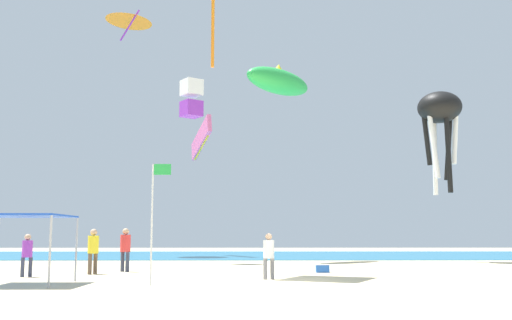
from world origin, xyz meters
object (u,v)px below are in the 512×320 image
object	(u,v)px
person_central	(125,246)
kite_box_white	(192,98)
canopy_tent	(24,219)
kite_octopus_black	(440,113)
banner_flag	(154,212)
kite_delta_orange	(129,18)
person_leftmost	(269,252)
kite_inflatable_green	(278,81)
person_rightmost	(27,252)
cooler_box	(322,268)
kite_parafoil_pink	(201,139)
person_near_tent	(93,248)

from	to	relation	value
person_central	kite_box_white	bearing A→B (deg)	116.57
canopy_tent	kite_octopus_black	xyz separation A→B (m)	(19.19, 16.49, 7.05)
canopy_tent	kite_box_white	bearing A→B (deg)	75.74
banner_flag	kite_delta_orange	xyz separation A→B (m)	(-6.78, 27.21, 16.88)
person_leftmost	kite_octopus_black	size ratio (longest dim) A/B	0.26
kite_octopus_black	kite_inflatable_green	world-z (taller)	kite_inflatable_green
person_leftmost	kite_delta_orange	world-z (taller)	kite_delta_orange
kite_octopus_black	kite_delta_orange	distance (m)	26.02
banner_flag	kite_box_white	xyz separation A→B (m)	(-0.43, 15.59, 7.41)
person_rightmost	cooler_box	xyz separation A→B (m)	(11.57, 2.57, -0.77)
person_central	kite_parafoil_pink	world-z (taller)	kite_parafoil_pink
person_central	cooler_box	xyz separation A→B (m)	(8.53, -0.67, -0.93)
person_near_tent	person_central	size ratio (longest dim) A/B	0.98
person_leftmost	kite_inflatable_green	xyz separation A→B (m)	(1.17, 15.53, 10.48)
person_leftmost	kite_parafoil_pink	bearing A→B (deg)	-107.62
person_leftmost	banner_flag	bearing A→B (deg)	6.05
kite_parafoil_pink	kite_delta_orange	xyz separation A→B (m)	(-6.01, 0.23, 10.02)
kite_box_white	kite_delta_orange	xyz separation A→B (m)	(-6.34, 11.63, 9.46)
canopy_tent	kite_octopus_black	world-z (taller)	kite_octopus_black
person_near_tent	person_rightmost	distance (m)	2.61
person_central	banner_flag	xyz separation A→B (m)	(2.37, -7.13, 1.20)
person_leftmost	cooler_box	world-z (taller)	person_leftmost
banner_flag	kite_box_white	bearing A→B (deg)	91.59
person_central	kite_octopus_black	size ratio (longest dim) A/B	0.29
banner_flag	kite_inflatable_green	size ratio (longest dim) A/B	0.74
person_rightmost	kite_box_white	xyz separation A→B (m)	(4.99, 11.70, 8.77)
cooler_box	kite_delta_orange	distance (m)	30.97
kite_box_white	kite_delta_orange	bearing A→B (deg)	173.59
person_central	kite_delta_orange	world-z (taller)	kite_delta_orange
cooler_box	kite_box_white	distance (m)	14.76
person_near_tent	kite_box_white	bearing A→B (deg)	10.22
person_rightmost	kite_delta_orange	xyz separation A→B (m)	(-1.36, 23.33, 18.23)
kite_octopus_black	kite_parafoil_pink	size ratio (longest dim) A/B	1.30
person_central	kite_parafoil_pink	size ratio (longest dim) A/B	0.38
canopy_tent	person_leftmost	size ratio (longest dim) A/B	1.69
person_central	kite_inflatable_green	distance (m)	16.73
person_near_tent	kite_delta_orange	size ratio (longest dim) A/B	0.40
kite_inflatable_green	kite_delta_orange	distance (m)	16.73
person_near_tent	kite_box_white	size ratio (longest dim) A/B	0.81
person_central	kite_box_white	distance (m)	12.23
canopy_tent	person_leftmost	distance (m)	8.39
cooler_box	kite_inflatable_green	world-z (taller)	kite_inflatable_green
person_near_tent	cooler_box	world-z (taller)	person_near_tent
kite_parafoil_pink	banner_flag	bearing A→B (deg)	161.37
cooler_box	kite_inflatable_green	size ratio (longest dim) A/B	0.11
person_leftmost	kite_inflatable_green	bearing A→B (deg)	-122.38
person_central	person_rightmost	world-z (taller)	person_central
canopy_tent	kite_delta_orange	xyz separation A→B (m)	(-2.48, 26.81, 17.07)
kite_octopus_black	kite_box_white	xyz separation A→B (m)	(-15.33, -1.30, 0.56)
kite_delta_orange	canopy_tent	bearing A→B (deg)	171.03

